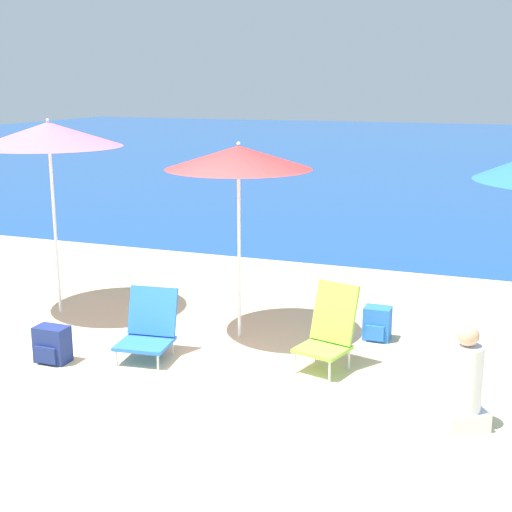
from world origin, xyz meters
TOP-DOWN VIEW (x-y plane):
  - ground_plane at (0.00, 0.00)m, footprint 60.00×60.00m
  - sea_water at (0.00, 25.20)m, footprint 60.00×40.00m
  - beach_umbrella_red at (-0.30, 1.76)m, footprint 1.57×1.57m
  - beach_umbrella_pink at (-2.67, 1.77)m, footprint 1.71×1.71m
  - beach_chair_lime at (0.86, 1.26)m, footprint 0.58×0.64m
  - beach_chair_blue at (-0.96, 0.90)m, footprint 0.58×0.64m
  - person_seated_near at (2.22, 0.42)m, footprint 0.47×0.46m
  - backpack_navy at (-1.80, 0.41)m, footprint 0.34×0.24m
  - backpack_blue at (1.15, 2.22)m, footprint 0.29×0.26m

SIDE VIEW (x-z plane):
  - ground_plane at x=0.00m, z-range 0.00..0.00m
  - sea_water at x=0.00m, z-range 0.00..0.01m
  - backpack_blue at x=1.15m, z-range 0.00..0.37m
  - backpack_navy at x=-1.80m, z-range 0.00..0.37m
  - beach_chair_blue at x=-0.96m, z-range -0.04..0.66m
  - person_seated_near at x=2.22m, z-range -0.07..0.82m
  - beach_chair_lime at x=0.86m, z-range -0.02..0.82m
  - beach_umbrella_red at x=-0.30m, z-range 0.91..3.07m
  - beach_umbrella_pink at x=-2.67m, z-range 0.99..3.35m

